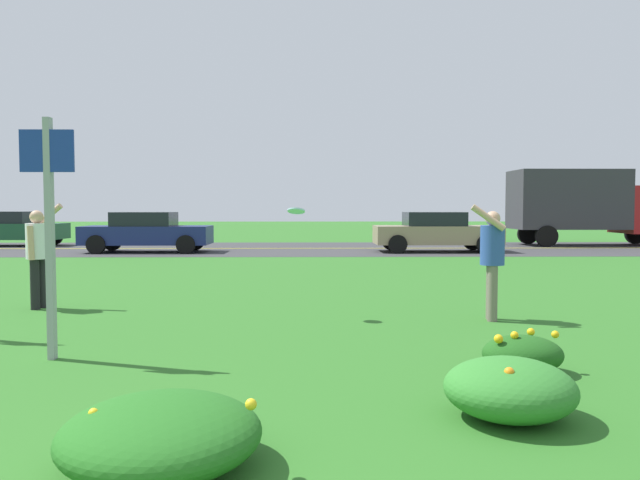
{
  "coord_description": "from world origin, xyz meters",
  "views": [
    {
      "loc": [
        1.72,
        -1.15,
        1.61
      ],
      "look_at": [
        1.87,
        7.07,
        1.18
      ],
      "focal_mm": 35.01,
      "sensor_mm": 36.0,
      "label": 1
    }
  ],
  "objects_px": {
    "sign_post_by_roadside": "(49,214)",
    "car_dark_green_leftmost": "(8,228)",
    "person_thrower_white_shirt": "(38,250)",
    "frisbee_pale_blue": "(296,211)",
    "car_tan_center_right": "(436,232)",
    "car_navy_center_left": "(147,232)",
    "person_catcher_blue_shirt": "(492,255)",
    "box_truck_red": "(588,203)"
  },
  "relations": [
    {
      "from": "person_catcher_blue_shirt",
      "to": "car_tan_center_right",
      "type": "xyz_separation_m",
      "value": [
        2.04,
        13.82,
        -0.19
      ]
    },
    {
      "from": "car_tan_center_right",
      "to": "person_catcher_blue_shirt",
      "type": "bearing_deg",
      "value": -98.4
    },
    {
      "from": "person_thrower_white_shirt",
      "to": "car_dark_green_leftmost",
      "type": "height_order",
      "value": "person_thrower_white_shirt"
    },
    {
      "from": "frisbee_pale_blue",
      "to": "car_navy_center_left",
      "type": "distance_m",
      "value": 14.7
    },
    {
      "from": "sign_post_by_roadside",
      "to": "car_dark_green_leftmost",
      "type": "xyz_separation_m",
      "value": [
        -9.92,
        19.86,
        -0.8
      ]
    },
    {
      "from": "car_dark_green_leftmost",
      "to": "car_tan_center_right",
      "type": "distance_m",
      "value": 17.72
    },
    {
      "from": "person_thrower_white_shirt",
      "to": "car_navy_center_left",
      "type": "height_order",
      "value": "person_thrower_white_shirt"
    },
    {
      "from": "frisbee_pale_blue",
      "to": "car_tan_center_right",
      "type": "bearing_deg",
      "value": 70.35
    },
    {
      "from": "person_thrower_white_shirt",
      "to": "car_navy_center_left",
      "type": "relative_size",
      "value": 0.37
    },
    {
      "from": "person_thrower_white_shirt",
      "to": "car_dark_green_leftmost",
      "type": "relative_size",
      "value": 0.37
    },
    {
      "from": "person_thrower_white_shirt",
      "to": "car_dark_green_leftmost",
      "type": "bearing_deg",
      "value": 116.82
    },
    {
      "from": "sign_post_by_roadside",
      "to": "car_navy_center_left",
      "type": "relative_size",
      "value": 0.57
    },
    {
      "from": "car_tan_center_right",
      "to": "sign_post_by_roadside",
      "type": "bearing_deg",
      "value": -114.72
    },
    {
      "from": "person_catcher_blue_shirt",
      "to": "car_tan_center_right",
      "type": "bearing_deg",
      "value": 81.6
    },
    {
      "from": "car_dark_green_leftmost",
      "to": "car_navy_center_left",
      "type": "bearing_deg",
      "value": -29.45
    },
    {
      "from": "sign_post_by_roadside",
      "to": "person_catcher_blue_shirt",
      "type": "bearing_deg",
      "value": 22.39
    },
    {
      "from": "car_dark_green_leftmost",
      "to": "car_navy_center_left",
      "type": "xyz_separation_m",
      "value": [
        6.8,
        -3.84,
        0.0
      ]
    },
    {
      "from": "car_dark_green_leftmost",
      "to": "car_navy_center_left",
      "type": "relative_size",
      "value": 1.0
    },
    {
      "from": "person_thrower_white_shirt",
      "to": "car_dark_green_leftmost",
      "type": "distance_m",
      "value": 18.51
    },
    {
      "from": "frisbee_pale_blue",
      "to": "person_thrower_white_shirt",
      "type": "bearing_deg",
      "value": 168.24
    },
    {
      "from": "car_navy_center_left",
      "to": "car_tan_center_right",
      "type": "height_order",
      "value": "same"
    },
    {
      "from": "sign_post_by_roadside",
      "to": "person_catcher_blue_shirt",
      "type": "distance_m",
      "value": 5.8
    },
    {
      "from": "sign_post_by_roadside",
      "to": "person_thrower_white_shirt",
      "type": "xyz_separation_m",
      "value": [
        -1.57,
        3.34,
        -0.61
      ]
    },
    {
      "from": "car_tan_center_right",
      "to": "box_truck_red",
      "type": "bearing_deg",
      "value": 27.69
    },
    {
      "from": "person_catcher_blue_shirt",
      "to": "frisbee_pale_blue",
      "type": "bearing_deg",
      "value": 174.13
    },
    {
      "from": "sign_post_by_roadside",
      "to": "car_dark_green_leftmost",
      "type": "distance_m",
      "value": 22.22
    },
    {
      "from": "person_catcher_blue_shirt",
      "to": "car_dark_green_leftmost",
      "type": "xyz_separation_m",
      "value": [
        -15.26,
        17.66,
        -0.19
      ]
    },
    {
      "from": "box_truck_red",
      "to": "sign_post_by_roadside",
      "type": "bearing_deg",
      "value": -126.5
    },
    {
      "from": "person_thrower_white_shirt",
      "to": "box_truck_red",
      "type": "distance_m",
      "value": 23.2
    },
    {
      "from": "car_dark_green_leftmost",
      "to": "sign_post_by_roadside",
      "type": "bearing_deg",
      "value": -63.45
    },
    {
      "from": "car_navy_center_left",
      "to": "box_truck_red",
      "type": "distance_m",
      "value": 18.26
    },
    {
      "from": "person_catcher_blue_shirt",
      "to": "car_dark_green_leftmost",
      "type": "height_order",
      "value": "person_catcher_blue_shirt"
    },
    {
      "from": "person_thrower_white_shirt",
      "to": "sign_post_by_roadside",
      "type": "bearing_deg",
      "value": -64.78
    },
    {
      "from": "box_truck_red",
      "to": "frisbee_pale_blue",
      "type": "bearing_deg",
      "value": -124.96
    },
    {
      "from": "car_navy_center_left",
      "to": "car_tan_center_right",
      "type": "bearing_deg",
      "value": 0.0
    },
    {
      "from": "person_catcher_blue_shirt",
      "to": "car_navy_center_left",
      "type": "bearing_deg",
      "value": 121.46
    },
    {
      "from": "car_navy_center_left",
      "to": "car_tan_center_right",
      "type": "relative_size",
      "value": 1.0
    },
    {
      "from": "frisbee_pale_blue",
      "to": "car_navy_center_left",
      "type": "bearing_deg",
      "value": 112.71
    },
    {
      "from": "car_dark_green_leftmost",
      "to": "box_truck_red",
      "type": "bearing_deg",
      "value": -0.0
    },
    {
      "from": "sign_post_by_roadside",
      "to": "frisbee_pale_blue",
      "type": "relative_size",
      "value": 9.73
    },
    {
      "from": "car_navy_center_left",
      "to": "box_truck_red",
      "type": "relative_size",
      "value": 0.67
    },
    {
      "from": "person_thrower_white_shirt",
      "to": "car_navy_center_left",
      "type": "xyz_separation_m",
      "value": [
        -1.55,
        12.68,
        -0.2
      ]
    }
  ]
}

